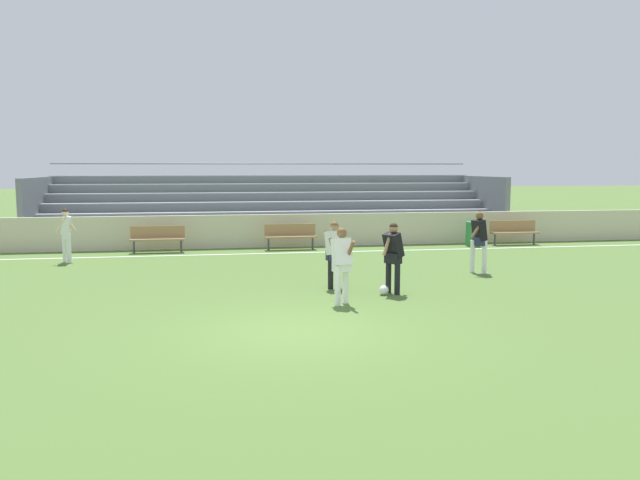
# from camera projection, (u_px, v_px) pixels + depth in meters

# --- Properties ---
(ground_plane) EXTENTS (160.00, 160.00, 0.00)m
(ground_plane) POSITION_uv_depth(u_px,v_px,m) (296.00, 331.00, 11.15)
(ground_plane) COLOR #4C6B30
(field_line_sideline) EXTENTS (44.00, 0.12, 0.01)m
(field_line_sideline) POSITION_uv_depth(u_px,v_px,m) (256.00, 254.00, 21.08)
(field_line_sideline) COLOR white
(field_line_sideline) RESTS_ON ground
(sideline_wall) EXTENTS (48.00, 0.16, 1.19)m
(sideline_wall) POSITION_uv_depth(u_px,v_px,m) (253.00, 231.00, 22.67)
(sideline_wall) COLOR beige
(sideline_wall) RESTS_ON ground
(bleacher_stand) EXTENTS (18.70, 5.05, 3.07)m
(bleacher_stand) POSITION_uv_depth(u_px,v_px,m) (273.00, 205.00, 26.22)
(bleacher_stand) COLOR #9EA3AD
(bleacher_stand) RESTS_ON ground
(bench_far_left) EXTENTS (1.80, 0.40, 0.90)m
(bench_far_left) POSITION_uv_depth(u_px,v_px,m) (514.00, 230.00, 23.52)
(bench_far_left) COLOR #99754C
(bench_far_left) RESTS_ON ground
(bench_near_bin) EXTENTS (1.80, 0.40, 0.90)m
(bench_near_bin) POSITION_uv_depth(u_px,v_px,m) (158.00, 236.00, 21.35)
(bench_near_bin) COLOR #99754C
(bench_near_bin) RESTS_ON ground
(bench_centre_sideline) EXTENTS (1.80, 0.40, 0.90)m
(bench_centre_sideline) POSITION_uv_depth(u_px,v_px,m) (290.00, 234.00, 22.11)
(bench_centre_sideline) COLOR #99754C
(bench_centre_sideline) RESTS_ON ground
(trash_bin) EXTENTS (0.48, 0.48, 0.89)m
(trash_bin) POSITION_uv_depth(u_px,v_px,m) (472.00, 234.00, 23.12)
(trash_bin) COLOR #2D7F3D
(trash_bin) RESTS_ON ground
(player_dark_dropping_back) EXTENTS (0.63, 0.52, 1.63)m
(player_dark_dropping_back) POSITION_uv_depth(u_px,v_px,m) (393.00, 252.00, 14.33)
(player_dark_dropping_back) COLOR black
(player_dark_dropping_back) RESTS_ON ground
(player_white_overlapping) EXTENTS (0.47, 0.55, 1.61)m
(player_white_overlapping) POSITION_uv_depth(u_px,v_px,m) (334.00, 249.00, 14.96)
(player_white_overlapping) COLOR black
(player_white_overlapping) RESTS_ON ground
(player_white_trailing_run) EXTENTS (0.52, 0.46, 1.64)m
(player_white_trailing_run) POSITION_uv_depth(u_px,v_px,m) (66.00, 231.00, 19.03)
(player_white_trailing_run) COLOR white
(player_white_trailing_run) RESTS_ON ground
(player_white_wide_left) EXTENTS (0.47, 0.63, 1.63)m
(player_white_wide_left) POSITION_uv_depth(u_px,v_px,m) (342.00, 259.00, 13.20)
(player_white_wide_left) COLOR white
(player_white_wide_left) RESTS_ON ground
(player_dark_deep_cover) EXTENTS (0.65, 0.46, 1.69)m
(player_dark_deep_cover) POSITION_uv_depth(u_px,v_px,m) (479.00, 236.00, 17.14)
(player_dark_deep_cover) COLOR white
(player_dark_deep_cover) RESTS_ON ground
(soccer_ball) EXTENTS (0.22, 0.22, 0.22)m
(soccer_ball) POSITION_uv_depth(u_px,v_px,m) (384.00, 290.00, 14.27)
(soccer_ball) COLOR white
(soccer_ball) RESTS_ON ground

